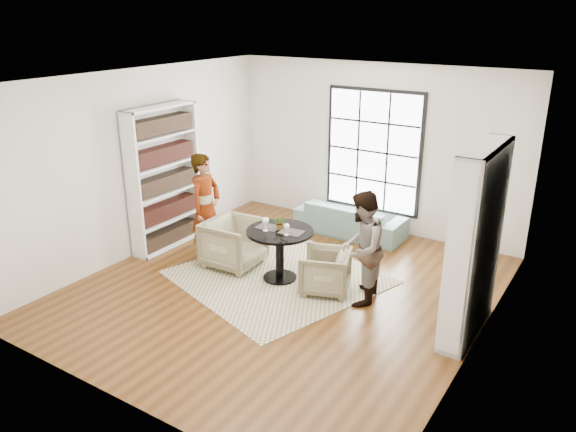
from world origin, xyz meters
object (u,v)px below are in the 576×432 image
Objects in this scene: pedestal_table at (280,244)px; flower_centerpiece at (280,223)px; sofa at (350,219)px; person_left at (206,208)px; person_right at (361,249)px; armchair_left at (234,243)px; armchair_right at (325,271)px; wine_glass_right at (287,227)px; wine_glass_left at (265,221)px.

flower_centerpiece reaches higher than pedestal_table.
sofa is 2.72m from person_left.
pedestal_table is 1.33m from person_right.
pedestal_table reaches higher than armchair_left.
person_left is (-2.17, -0.02, 0.56)m from armchair_right.
wine_glass_right is at bearing 93.06° from sofa.
person_left is 8.32× the size of wine_glass_left.
wine_glass_left is 0.22m from flower_centerpiece.
wine_glass_right reaches higher than armchair_left.
person_left is (-0.55, -0.00, 0.49)m from armchair_left.
armchair_right is 0.43× the size of person_right.
armchair_left is at bearing -101.94° from person_right.
armchair_right is at bearing 107.83° from sofa.
sofa is at bearing -162.88° from person_right.
pedestal_table is at bearing -94.20° from person_left.
person_right is (1.31, 0.02, 0.23)m from pedestal_table.
wine_glass_left is at bearing -103.46° from armchair_left.
wine_glass_right is (0.35, 0.03, -0.02)m from wine_glass_left.
wine_glass_left is (-0.92, -0.15, 0.63)m from armchair_right.
wine_glass_left is at bearing -175.06° from wine_glass_right.
flower_centerpiece reaches higher than wine_glass_right.
pedestal_table is 5.56× the size of wine_glass_right.
wine_glass_right reaches higher than armchair_right.
person_left is (-1.48, -2.21, 0.59)m from sofa.
person_right is at bearing 5.99° from wine_glass_left.
person_left is at bearing 173.99° from wine_glass_left.
sofa is 2.86× the size of armchair_right.
person_left reaches higher than wine_glass_left.
flower_centerpiece reaches higher than armchair_right.
pedestal_table is at bearing 151.34° from wine_glass_right.
wine_glass_right is at bearing 4.94° from wine_glass_left.
sofa is at bearing 88.21° from pedestal_table.
sofa is (0.07, 2.21, -0.29)m from pedestal_table.
person_left is 1.40m from flower_centerpiece.
sofa is 9.44× the size of flower_centerpiece.
person_left reaches higher than wine_glass_right.
flower_centerpiece is at bearing -90.67° from armchair_left.
flower_centerpiece is (0.15, 0.16, -0.05)m from wine_glass_left.
wine_glass_left is at bearing -141.15° from pedestal_table.
wine_glass_right is (-0.58, -0.12, 0.61)m from armchair_right.
person_right is at bearing -92.22° from armchair_left.
sofa is at bearing -25.73° from armchair_left.
person_right reaches higher than wine_glass_right.
person_right is (1.24, -2.18, 0.51)m from sofa.
wine_glass_left reaches higher than wine_glass_right.
person_left is 1.26m from wine_glass_left.
person_left is 1.10× the size of person_right.
pedestal_table is 0.42m from wine_glass_left.
wine_glass_left reaches higher than flower_centerpiece.
person_left is 8.41× the size of flower_centerpiece.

